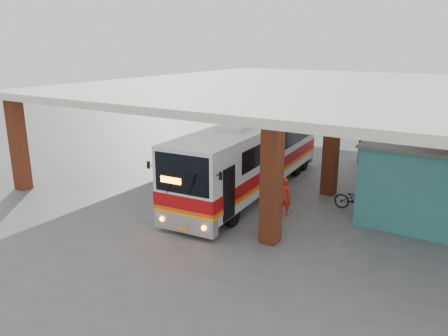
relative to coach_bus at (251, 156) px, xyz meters
name	(u,v)px	position (x,y,z in m)	size (l,w,h in m)	color
ground	(239,201)	(0.19, -1.41, -1.70)	(90.00, 90.00, 0.00)	#515154
brick_columns	(314,136)	(1.62, 3.59, 0.48)	(20.10, 21.60, 4.35)	#973F21
canopy_roof	(310,86)	(0.69, 5.09, 2.80)	(21.00, 23.00, 0.30)	silver
shop_building	(443,170)	(7.68, 2.59, -0.13)	(5.20, 8.20, 3.11)	#2E7173
coach_bus	(251,156)	(0.00, 0.00, 0.00)	(3.35, 11.86, 3.41)	silver
motorcycle	(357,200)	(4.89, 0.10, -1.21)	(0.65, 1.85, 0.97)	black
pedestrian	(284,196)	(2.53, -1.84, -0.91)	(0.57, 0.37, 1.56)	red
red_chair	(401,163)	(5.21, 7.54, -1.34)	(0.52, 0.52, 0.78)	red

